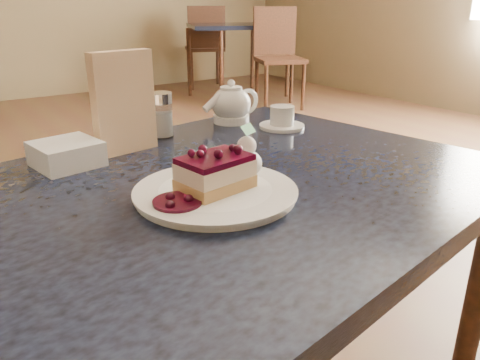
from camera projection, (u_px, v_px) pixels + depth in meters
main_table at (199, 227)px, 0.82m from camera, size 1.24×0.92×0.71m
dessert_plate at (216, 193)px, 0.76m from camera, size 0.26×0.26×0.01m
cheesecake_slice at (215, 173)px, 0.75m from camera, size 0.12×0.10×0.06m
whipped_cream at (247, 163)px, 0.81m from camera, size 0.05×0.05×0.05m
berry_sauce at (177, 202)px, 0.70m from camera, size 0.08×0.08×0.01m
tea_set at (241, 108)px, 1.20m from camera, size 0.23×0.23×0.10m
menu_card at (124, 103)px, 0.95m from camera, size 0.13×0.05×0.21m
sugar_shaker at (161, 114)px, 1.08m from camera, size 0.06×0.06×0.10m
napkin_stack at (66, 154)px, 0.90m from camera, size 0.13×0.13×0.05m
bg_table_far_right at (238, 90)px, 5.28m from camera, size 1.28×1.88×1.25m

